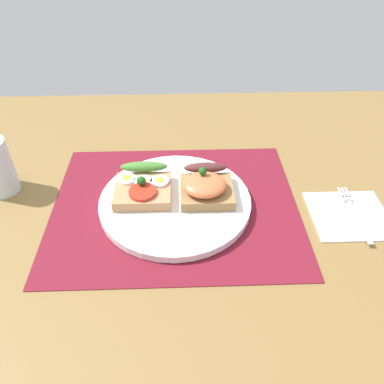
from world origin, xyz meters
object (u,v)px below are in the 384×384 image
(napkin, at_px, (350,215))
(fork, at_px, (354,212))
(sandwich_salmon, at_px, (206,186))
(plate, at_px, (175,202))
(sandwich_egg_tomato, at_px, (143,187))

(napkin, bearing_deg, fork, 14.92)
(sandwich_salmon, relative_size, fork, 0.71)
(sandwich_salmon, bearing_deg, plate, -169.95)
(fork, bearing_deg, plate, 173.67)
(fork, bearing_deg, sandwich_salmon, 170.24)
(plate, height_order, napkin, plate)
(sandwich_egg_tomato, bearing_deg, plate, -18.11)
(fork, bearing_deg, napkin, -165.08)
(sandwich_salmon, distance_m, fork, 0.26)
(sandwich_egg_tomato, bearing_deg, sandwich_salmon, -4.56)
(sandwich_egg_tomato, relative_size, fork, 0.72)
(napkin, distance_m, fork, 0.01)
(plate, bearing_deg, sandwich_egg_tomato, 161.89)
(sandwich_salmon, bearing_deg, napkin, -10.51)
(plate, xyz_separation_m, sandwich_salmon, (0.05, 0.01, 0.03))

